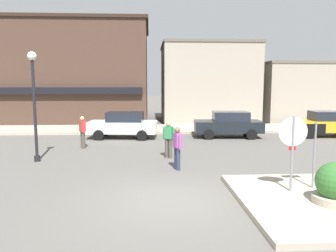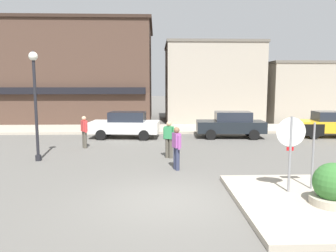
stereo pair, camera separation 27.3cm
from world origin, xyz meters
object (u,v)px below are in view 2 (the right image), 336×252
object	(u,v)px
stop_sign	(290,144)
lamp_post	(35,90)
parked_car_second	(231,124)
pedestrian_crossing_far	(169,138)
planter	(333,189)
pedestrian_kerb_side	(84,131)
pedestrian_crossing_near	(177,147)
parked_car_nearest	(126,124)
parked_car_third	(330,124)
one_way_sign	(313,149)

from	to	relation	value
stop_sign	lamp_post	xyz separation A→B (m)	(-8.71, 4.74, 1.44)
lamp_post	parked_car_second	distance (m)	11.21
parked_car_second	pedestrian_crossing_far	bearing A→B (deg)	-126.24
parked_car_second	planter	bearing A→B (deg)	-90.04
lamp_post	stop_sign	bearing A→B (deg)	-28.54
pedestrian_crossing_far	parked_car_second	bearing A→B (deg)	53.76
pedestrian_kerb_side	stop_sign	bearing A→B (deg)	-45.31
lamp_post	pedestrian_crossing_near	bearing A→B (deg)	-16.19
parked_car_nearest	parked_car_third	world-z (taller)	same
pedestrian_kerb_side	parked_car_second	bearing A→B (deg)	20.20
lamp_post	parked_car_third	bearing A→B (deg)	19.97
lamp_post	pedestrian_crossing_far	xyz separation A→B (m)	(5.50, 0.32, -2.09)
lamp_post	planter	bearing A→B (deg)	-31.45
one_way_sign	lamp_post	bearing A→B (deg)	154.65
parked_car_nearest	pedestrian_crossing_far	bearing A→B (deg)	-66.38
planter	pedestrian_crossing_near	xyz separation A→B (m)	(-3.71, 4.11, 0.31)
pedestrian_crossing_far	one_way_sign	bearing A→B (deg)	-50.35
parked_car_nearest	pedestrian_kerb_side	bearing A→B (deg)	-120.29
one_way_sign	parked_car_second	distance (m)	10.18
one_way_sign	stop_sign	bearing A→B (deg)	-162.61
planter	lamp_post	world-z (taller)	lamp_post
pedestrian_crossing_near	pedestrian_kerb_side	world-z (taller)	same
lamp_post	parked_car_third	size ratio (longest dim) A/B	1.10
parked_car_second	pedestrian_crossing_far	size ratio (longest dim) A/B	2.55
parked_car_third	pedestrian_crossing_far	size ratio (longest dim) A/B	2.55
stop_sign	pedestrian_kerb_side	size ratio (longest dim) A/B	1.43
lamp_post	parked_car_third	distance (m)	16.59
stop_sign	pedestrian_crossing_far	xyz separation A→B (m)	(-3.21, 5.05, -0.65)
parked_car_third	pedestrian_crossing_far	distance (m)	11.28
parked_car_second	parked_car_third	size ratio (longest dim) A/B	1.00
parked_car_second	pedestrian_crossing_far	distance (m)	6.65
stop_sign	one_way_sign	distance (m)	0.83
parked_car_third	pedestrian_kerb_side	size ratio (longest dim) A/B	2.55
parked_car_second	pedestrian_kerb_side	distance (m)	8.61
lamp_post	pedestrian_crossing_near	world-z (taller)	lamp_post
pedestrian_crossing_near	pedestrian_kerb_side	xyz separation A→B (m)	(-4.36, 4.36, 0.00)
stop_sign	pedestrian_kerb_side	distance (m)	10.49
one_way_sign	parked_car_second	world-z (taller)	one_way_sign
stop_sign	parked_car_second	distance (m)	10.46
one_way_sign	planter	bearing A→B (deg)	-92.92
stop_sign	planter	xyz separation A→B (m)	(0.71, -1.02, -0.96)
parked_car_nearest	planter	bearing A→B (deg)	-61.32
parked_car_second	parked_car_third	xyz separation A→B (m)	(6.03, -0.06, 0.00)
parked_car_second	pedestrian_kerb_side	xyz separation A→B (m)	(-8.08, -2.97, 0.06)
one_way_sign	pedestrian_kerb_side	bearing A→B (deg)	138.50
planter	parked_car_nearest	size ratio (longest dim) A/B	0.30
planter	one_way_sign	bearing A→B (deg)	87.08
planter	parked_car_third	world-z (taller)	parked_car_third
planter	lamp_post	distance (m)	11.30
lamp_post	parked_car_nearest	xyz separation A→B (m)	(3.12, 5.74, -2.15)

